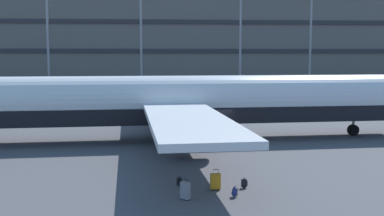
% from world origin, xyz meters
% --- Properties ---
extents(ground_plane, '(600.00, 600.00, 0.00)m').
position_xyz_m(ground_plane, '(0.00, 0.00, 0.00)').
color(ground_plane, '#4C4C51').
extents(terminal_structure, '(120.81, 16.20, 19.93)m').
position_xyz_m(terminal_structure, '(0.00, 54.72, 9.96)').
color(terminal_structure, '#605B56').
rests_on(terminal_structure, ground_plane).
extents(airliner, '(42.30, 34.30, 10.51)m').
position_xyz_m(airliner, '(-2.63, 1.47, 2.88)').
color(airliner, silver).
rests_on(airliner, ground_plane).
extents(light_mast_left, '(1.80, 0.50, 23.23)m').
position_xyz_m(light_mast_left, '(-21.46, 39.57, 13.32)').
color(light_mast_left, gray).
rests_on(light_mast_left, ground_plane).
extents(light_mast_center_left, '(1.80, 0.50, 22.10)m').
position_xyz_m(light_mast_center_left, '(-7.11, 39.57, 12.75)').
color(light_mast_center_left, gray).
rests_on(light_mast_center_left, ground_plane).
extents(light_mast_center_right, '(1.80, 0.50, 19.88)m').
position_xyz_m(light_mast_center_right, '(8.58, 39.57, 11.60)').
color(light_mast_center_right, gray).
rests_on(light_mast_center_right, ground_plane).
extents(light_mast_right, '(1.80, 0.50, 23.30)m').
position_xyz_m(light_mast_right, '(19.95, 39.57, 13.36)').
color(light_mast_right, gray).
rests_on(light_mast_right, ground_plane).
extents(suitcase_red, '(0.49, 0.27, 1.02)m').
position_xyz_m(suitcase_red, '(-1.45, -11.90, 0.42)').
color(suitcase_red, orange).
rests_on(suitcase_red, ground_plane).
extents(suitcase_purple, '(0.47, 0.46, 0.91)m').
position_xyz_m(suitcase_purple, '(-2.97, -13.34, 0.43)').
color(suitcase_purple, gray).
rests_on(suitcase_purple, ground_plane).
extents(backpack_orange, '(0.30, 0.35, 0.52)m').
position_xyz_m(backpack_orange, '(-0.72, -13.07, 0.23)').
color(backpack_orange, navy).
rests_on(backpack_orange, ground_plane).
extents(backpack_silver, '(0.41, 0.34, 0.53)m').
position_xyz_m(backpack_silver, '(-0.01, -11.71, 0.23)').
color(backpack_silver, black).
rests_on(backpack_silver, ground_plane).
extents(backpack_navy, '(0.38, 0.43, 0.52)m').
position_xyz_m(backpack_navy, '(-3.10, -11.23, 0.23)').
color(backpack_navy, black).
rests_on(backpack_navy, ground_plane).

